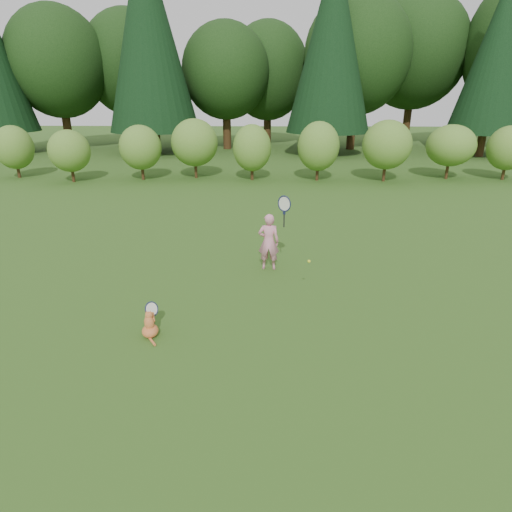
# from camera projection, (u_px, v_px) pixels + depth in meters

# --- Properties ---
(ground) EXTENTS (100.00, 100.00, 0.00)m
(ground) POSITION_uv_depth(u_px,v_px,m) (245.00, 303.00, 8.58)
(ground) COLOR #204A14
(ground) RESTS_ON ground
(shrub_row) EXTENTS (28.00, 3.00, 2.80)m
(shrub_row) POSITION_uv_depth(u_px,v_px,m) (259.00, 151.00, 20.23)
(shrub_row) COLOR #507C26
(shrub_row) RESTS_ON ground
(woodland_backdrop) EXTENTS (48.00, 10.00, 15.00)m
(woodland_backdrop) POSITION_uv_depth(u_px,v_px,m) (263.00, 34.00, 27.41)
(woodland_backdrop) COLOR black
(woodland_backdrop) RESTS_ON ground
(child) EXTENTS (0.75, 0.44, 2.03)m
(child) POSITION_uv_depth(u_px,v_px,m) (269.00, 241.00, 9.99)
(child) COLOR pink
(child) RESTS_ON ground
(cat) EXTENTS (0.38, 0.70, 0.64)m
(cat) POSITION_uv_depth(u_px,v_px,m) (150.00, 323.00, 7.33)
(cat) COLOR #C15F25
(cat) RESTS_ON ground
(tennis_ball) EXTENTS (0.06, 0.06, 0.06)m
(tennis_ball) POSITION_uv_depth(u_px,v_px,m) (309.00, 261.00, 8.54)
(tennis_ball) COLOR yellow
(tennis_ball) RESTS_ON ground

